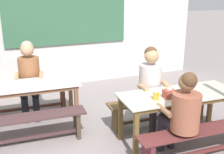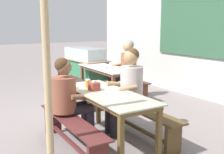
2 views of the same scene
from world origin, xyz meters
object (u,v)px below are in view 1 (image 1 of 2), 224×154
at_px(bench_near_front, 200,140).
at_px(person_near_front, 182,111).
at_px(person_right_near_table, 152,83).
at_px(bench_far_front, 31,125).
at_px(person_center_facing, 29,74).
at_px(bench_near_back, 159,107).
at_px(dining_table_near, 179,98).
at_px(dining_table_far, 26,89).
at_px(condiment_jar, 156,95).
at_px(soup_bowl, 29,84).
at_px(bench_far_back, 27,98).
at_px(tissue_box, 169,94).

bearing_deg(bench_near_front, person_near_front, 162.93).
bearing_deg(person_right_near_table, bench_near_front, -81.51).
relative_size(bench_near_front, person_near_front, 1.42).
bearing_deg(person_right_near_table, person_near_front, -96.29).
xyz_separation_m(bench_far_front, person_center_facing, (0.13, 1.02, 0.45)).
relative_size(bench_near_back, person_near_front, 1.44).
distance_m(dining_table_near, person_center_facing, 2.54).
height_order(dining_table_far, bench_near_back, dining_table_far).
bearing_deg(person_center_facing, bench_far_front, -97.06).
distance_m(bench_near_front, condiment_jar, 0.81).
height_order(person_near_front, soup_bowl, person_near_front).
bearing_deg(person_center_facing, bench_near_front, -50.11).
height_order(bench_far_back, person_right_near_table, person_right_near_table).
xyz_separation_m(tissue_box, condiment_jar, (-0.20, 0.01, 0.00)).
height_order(person_near_front, tissue_box, person_near_front).
bearing_deg(bench_near_back, dining_table_near, -92.35).
bearing_deg(person_center_facing, bench_far_back, 140.44).
relative_size(bench_near_back, condiment_jar, 13.69).
bearing_deg(bench_near_front, condiment_jar, 130.77).
relative_size(bench_near_back, person_right_near_table, 1.35).
bearing_deg(soup_bowl, tissue_box, -35.53).
distance_m(bench_near_back, person_center_facing, 2.28).
bearing_deg(bench_near_back, person_near_front, -106.82).
xyz_separation_m(bench_far_back, person_near_front, (1.69, -2.22, 0.41)).
relative_size(dining_table_near, bench_near_back, 1.00).
bearing_deg(bench_far_front, person_center_facing, 82.94).
height_order(dining_table_near, condiment_jar, condiment_jar).
bearing_deg(person_center_facing, soup_bowl, -95.37).
bearing_deg(dining_table_near, bench_far_back, 138.25).
xyz_separation_m(bench_near_front, tissue_box, (-0.21, 0.46, 0.51)).
xyz_separation_m(bench_far_back, person_center_facing, (0.08, -0.06, 0.46)).
distance_m(dining_table_near, bench_far_back, 2.66).
bearing_deg(condiment_jar, person_near_front, -69.43).
bearing_deg(person_right_near_table, person_center_facing, 144.96).
relative_size(bench_near_back, soup_bowl, 13.56).
height_order(dining_table_near, person_near_front, person_near_front).
xyz_separation_m(bench_far_front, bench_near_back, (2.04, -0.13, -0.00)).
bearing_deg(bench_far_back, bench_near_back, -31.38).
relative_size(bench_far_front, person_center_facing, 1.21).
bearing_deg(person_right_near_table, dining_table_far, 158.28).
bearing_deg(person_center_facing, tissue_box, -46.85).
bearing_deg(tissue_box, person_center_facing, 133.15).
distance_m(person_center_facing, person_near_front, 2.69).
bearing_deg(bench_far_back, condiment_jar, -49.90).
bearing_deg(person_near_front, bench_far_back, 127.22).
bearing_deg(person_near_front, condiment_jar, 110.57).
relative_size(person_right_near_table, condiment_jar, 10.16).
height_order(dining_table_near, person_right_near_table, person_right_near_table).
height_order(dining_table_near, bench_far_front, dining_table_near).
bearing_deg(condiment_jar, bench_near_front, -49.23).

